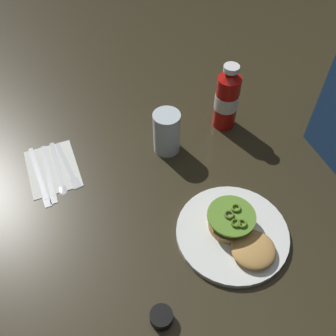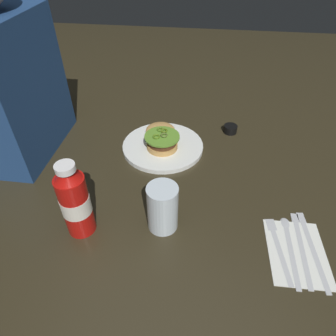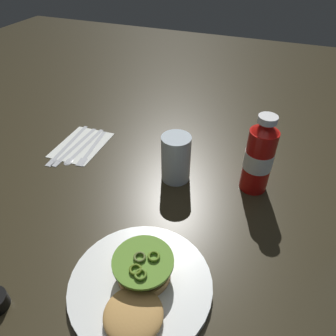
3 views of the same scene
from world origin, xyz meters
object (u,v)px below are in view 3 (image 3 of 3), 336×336
at_px(ketchup_bottle, 259,157).
at_px(napkin, 82,145).
at_px(water_glass, 176,158).
at_px(fork_utensil, 90,150).
at_px(dinner_plate, 141,284).
at_px(spoon_utensil, 80,150).
at_px(butter_knife, 66,146).
at_px(burger_sandwich, 140,284).
at_px(steak_knife, 73,148).

height_order(ketchup_bottle, napkin, ketchup_bottle).
relative_size(water_glass, fork_utensil, 0.69).
bearing_deg(dinner_plate, spoon_utensil, -132.78).
bearing_deg(water_glass, napkin, -96.89).
height_order(dinner_plate, fork_utensil, dinner_plate).
distance_m(napkin, fork_utensil, 0.05).
relative_size(butter_knife, spoon_utensil, 1.12).
bearing_deg(dinner_plate, napkin, -134.24).
relative_size(water_glass, napkin, 0.71).
distance_m(dinner_plate, ketchup_bottle, 0.39).
height_order(dinner_plate, butter_knife, dinner_plate).
bearing_deg(fork_utensil, spoon_utensil, -66.84).
distance_m(burger_sandwich, ketchup_bottle, 0.40).
bearing_deg(ketchup_bottle, butter_knife, -87.30).
xyz_separation_m(water_glass, fork_utensil, (-0.02, -0.28, -0.06)).
bearing_deg(napkin, steak_knife, -26.46).
bearing_deg(spoon_utensil, burger_sandwich, 46.61).
xyz_separation_m(napkin, fork_utensil, (0.02, 0.04, 0.00)).
xyz_separation_m(dinner_plate, butter_knife, (-0.33, -0.40, -0.00)).
bearing_deg(water_glass, fork_utensil, -94.33).
height_order(napkin, butter_knife, butter_knife).
relative_size(butter_knife, fork_utensil, 1.21).
xyz_separation_m(burger_sandwich, water_glass, (-0.33, -0.05, 0.03)).
xyz_separation_m(water_glass, steak_knife, (-0.01, -0.33, -0.06)).
bearing_deg(dinner_plate, butter_knife, -129.16).
xyz_separation_m(ketchup_bottle, spoon_utensil, (0.03, -0.50, -0.09)).
bearing_deg(napkin, fork_utensil, 67.13).
height_order(napkin, steak_knife, steak_knife).
xyz_separation_m(water_glass, spoon_utensil, (-0.01, -0.31, -0.06)).
bearing_deg(steak_knife, spoon_utensil, 83.77).
bearing_deg(ketchup_bottle, water_glass, -79.49).
relative_size(steak_knife, fork_utensil, 1.16).
relative_size(ketchup_bottle, spoon_utensil, 1.03).
height_order(dinner_plate, water_glass, water_glass).
relative_size(ketchup_bottle, napkin, 1.14).
bearing_deg(fork_utensil, dinner_plate, 43.74).
height_order(butter_knife, steak_knife, same).
bearing_deg(spoon_utensil, napkin, -156.35).
distance_m(ketchup_bottle, fork_utensil, 0.48).
height_order(steak_knife, fork_utensil, same).
height_order(burger_sandwich, spoon_utensil, burger_sandwich).
bearing_deg(burger_sandwich, water_glass, -170.87).
xyz_separation_m(napkin, steak_knife, (0.03, -0.01, 0.00)).
relative_size(dinner_plate, water_glass, 2.09).
bearing_deg(water_glass, butter_knife, -91.68).
height_order(ketchup_bottle, water_glass, ketchup_bottle).
xyz_separation_m(butter_knife, spoon_utensil, (0.00, 0.05, 0.00)).
xyz_separation_m(dinner_plate, burger_sandwich, (0.01, 0.01, 0.03)).
bearing_deg(spoon_utensil, fork_utensil, 113.16).
distance_m(water_glass, spoon_utensil, 0.31).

